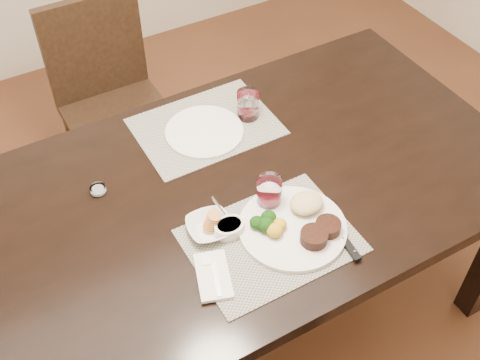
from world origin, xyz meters
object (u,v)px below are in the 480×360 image
dinner_plate (298,224)px  cracker_bowl (209,227)px  chair_far (110,94)px  steak_knife (342,239)px  far_plate (204,132)px  wine_glass_near (269,194)px

dinner_plate → cracker_bowl: cracker_bowl is taller
chair_far → steak_knife: (0.25, -1.27, 0.26)m
steak_knife → cracker_bowl: bearing=150.0°
chair_far → cracker_bowl: (-0.06, -1.05, 0.27)m
cracker_bowl → far_plate: bearing=64.8°
steak_knife → wine_glass_near: wine_glass_near is taller
chair_far → far_plate: bearing=-80.0°
chair_far → wine_glass_near: 1.10m
chair_far → dinner_plate: size_ratio=2.90×
cracker_bowl → wine_glass_near: bearing=0.9°
dinner_plate → wine_glass_near: size_ratio=3.08×
far_plate → chair_far: bearing=100.0°
dinner_plate → wine_glass_near: (-0.02, 0.12, 0.03)m
cracker_bowl → steak_knife: bearing=-35.1°
cracker_bowl → wine_glass_near: wine_glass_near is taller
dinner_plate → steak_knife: (0.08, -0.10, -0.01)m
chair_far → cracker_bowl: bearing=-93.2°
steak_knife → cracker_bowl: cracker_bowl is taller
cracker_bowl → far_plate: 0.42m
far_plate → steak_knife: bearing=-77.6°
chair_far → wine_glass_near: size_ratio=8.91×
wine_glass_near → far_plate: bearing=93.3°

